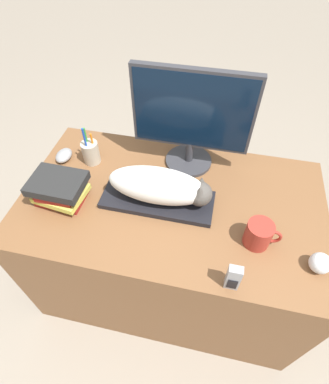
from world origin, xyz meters
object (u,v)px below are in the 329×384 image
(cat, at_px, (162,186))
(book_stack, at_px, (59,189))
(keyboard, at_px, (158,200))
(monitor, at_px, (192,117))
(coffee_mug, at_px, (259,234))
(baseball, at_px, (320,263))
(phone, at_px, (233,278))
(pen_cup, at_px, (91,152))
(computer_mouse, at_px, (64,155))

(cat, xyz_separation_m, book_stack, (-0.41, -0.07, -0.04))
(book_stack, bearing_deg, keyboard, 10.68)
(keyboard, xyz_separation_m, monitor, (0.09, 0.27, 0.24))
(coffee_mug, relative_size, book_stack, 0.61)
(keyboard, distance_m, baseball, 0.64)
(keyboard, distance_m, cat, 0.09)
(monitor, bearing_deg, phone, -67.25)
(baseball, bearing_deg, monitor, 140.26)
(phone, bearing_deg, cat, 135.25)
(monitor, distance_m, baseball, 0.73)
(keyboard, relative_size, pen_cup, 2.31)
(monitor, bearing_deg, pen_cup, -168.51)
(keyboard, distance_m, computer_mouse, 0.52)
(keyboard, xyz_separation_m, computer_mouse, (-0.50, 0.16, 0.01))
(baseball, relative_size, book_stack, 0.34)
(baseball, distance_m, phone, 0.32)
(keyboard, height_order, baseball, baseball)
(monitor, relative_size, baseball, 6.72)
(monitor, distance_m, pen_cup, 0.50)
(keyboard, bearing_deg, book_stack, -169.32)
(computer_mouse, bearing_deg, phone, -29.68)
(monitor, bearing_deg, cat, -104.20)
(pen_cup, relative_size, book_stack, 0.92)
(cat, xyz_separation_m, phone, (0.31, -0.31, -0.04))
(baseball, xyz_separation_m, phone, (-0.29, -0.13, 0.02))
(keyboard, xyz_separation_m, cat, (0.02, 0.00, 0.09))
(monitor, distance_m, book_stack, 0.62)
(baseball, distance_m, book_stack, 1.02)
(keyboard, height_order, pen_cup, pen_cup)
(monitor, distance_m, phone, 0.65)
(phone, bearing_deg, pen_cup, 144.87)
(pen_cup, distance_m, baseball, 1.04)
(coffee_mug, height_order, book_stack, book_stack)
(keyboard, height_order, coffee_mug, coffee_mug)
(coffee_mug, bearing_deg, book_stack, 177.40)
(cat, xyz_separation_m, monitor, (0.07, 0.27, 0.15))
(keyboard, height_order, book_stack, book_stack)
(keyboard, distance_m, phone, 0.45)
(cat, bearing_deg, keyboard, -180.00)
(cat, height_order, coffee_mug, cat)
(coffee_mug, xyz_separation_m, pen_cup, (-0.77, 0.29, 0.00))
(computer_mouse, bearing_deg, monitor, 10.09)
(coffee_mug, bearing_deg, baseball, -16.99)
(coffee_mug, xyz_separation_m, book_stack, (-0.80, 0.04, 0.01))
(cat, bearing_deg, pen_cup, 154.88)
(cat, distance_m, phone, 0.44)
(baseball, bearing_deg, coffee_mug, 163.01)
(cat, bearing_deg, coffee_mug, -15.87)
(computer_mouse, relative_size, baseball, 1.33)
(book_stack, bearing_deg, cat, 10.22)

